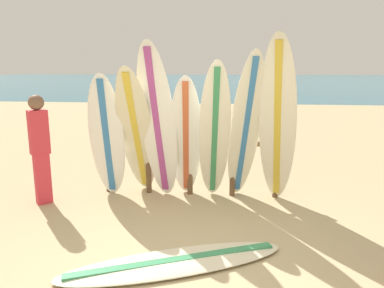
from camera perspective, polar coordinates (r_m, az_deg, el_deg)
name	(u,v)px	position (r m, az deg, el deg)	size (l,w,h in m)	color
ground_plane	(175,287)	(3.79, -2.64, -21.32)	(120.00, 120.00, 0.00)	tan
ocean_water	(229,80)	(61.17, 5.74, 9.92)	(120.00, 80.00, 0.01)	teal
surfboard_rack	(190,158)	(5.99, -0.31, -2.12)	(2.89, 0.09, 1.03)	brown
surfboard_leaning_far_left	(107,137)	(5.88, -13.11, 1.05)	(0.59, 0.56, 2.00)	white
surfboard_leaning_left	(137,133)	(5.79, -8.62, 1.63)	(0.57, 1.07, 2.11)	beige
surfboard_leaning_center_left	(158,124)	(5.59, -5.38, 3.17)	(0.72, 0.83, 2.46)	white
surfboard_leaning_center	(186,139)	(5.65, -0.97, 0.81)	(0.58, 0.90, 1.98)	white
surfboard_leaning_center_right	(215,135)	(5.44, 3.53, 1.48)	(0.57, 1.07, 2.19)	white
surfboard_leaning_right	(245,130)	(5.51, 8.27, 2.24)	(0.67, 1.11, 2.33)	silver
surfboard_leaning_far_right	(278,124)	(5.43, 13.18, 3.03)	(0.72, 1.05, 2.54)	white
surfboard_lying_on_sand	(175,262)	(4.11, -2.73, -17.92)	(2.51, 1.53, 0.08)	beige
beachgoer_standing	(40,145)	(5.98, -22.62, -0.14)	(0.31, 0.31, 1.68)	#D8333F
small_boat_offshore	(287,90)	(30.18, 14.63, 8.08)	(1.06, 2.27, 0.71)	silver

